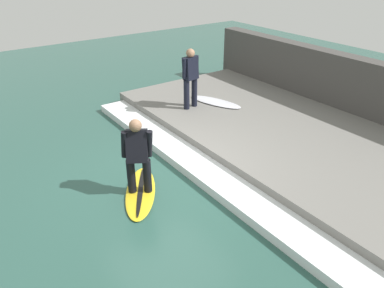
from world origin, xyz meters
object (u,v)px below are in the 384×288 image
surfer_riding (137,153)px  surfer_waiting_near (190,75)px  surfboard_riding (141,192)px  surfboard_waiting_near (215,102)px

surfer_riding → surfer_waiting_near: 3.82m
surfer_waiting_near → surfer_riding: bearing=-140.8°
surfboard_riding → surfer_waiting_near: (2.95, 2.41, 1.27)m
surfboard_waiting_near → surfer_riding: bearing=-148.8°
surfer_riding → surfboard_waiting_near: 4.40m
surfboard_riding → surfer_waiting_near: 4.01m
surfboard_riding → surfer_waiting_near: bearing=39.2°
surfboard_riding → surfboard_waiting_near: surfboard_waiting_near is taller
surfboard_riding → surfer_riding: (-0.00, -0.00, 0.90)m
surfer_riding → surfboard_waiting_near: size_ratio=0.90×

